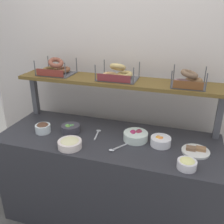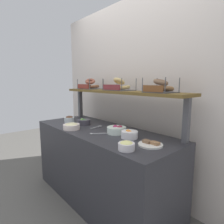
# 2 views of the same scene
# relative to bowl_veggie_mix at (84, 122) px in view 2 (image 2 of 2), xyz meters

# --- Properties ---
(ground_plane) EXTENTS (8.00, 8.00, 0.00)m
(ground_plane) POSITION_rel_bowl_veggie_mix_xyz_m (0.34, 0.01, -0.88)
(ground_plane) COLOR #595651
(back_wall) EXTENTS (3.04, 0.06, 2.40)m
(back_wall) POSITION_rel_bowl_veggie_mix_xyz_m (0.34, 0.56, 0.32)
(back_wall) COLOR beige
(back_wall) RESTS_ON ground_plane
(deli_counter) EXTENTS (1.84, 0.70, 0.85)m
(deli_counter) POSITION_rel_bowl_veggie_mix_xyz_m (0.34, 0.01, -0.46)
(deli_counter) COLOR #2D2D33
(deli_counter) RESTS_ON ground_plane
(shelf_riser_left) EXTENTS (0.05, 0.05, 0.40)m
(shelf_riser_left) POSITION_rel_bowl_veggie_mix_xyz_m (-0.52, 0.28, 0.17)
(shelf_riser_left) COLOR #4C4C51
(shelf_riser_left) RESTS_ON deli_counter
(shelf_riser_right) EXTENTS (0.05, 0.05, 0.40)m
(shelf_riser_right) POSITION_rel_bowl_veggie_mix_xyz_m (1.20, 0.28, 0.17)
(shelf_riser_right) COLOR #4C4C51
(shelf_riser_right) RESTS_ON deli_counter
(upper_shelf) EXTENTS (1.80, 0.32, 0.03)m
(upper_shelf) POSITION_rel_bowl_veggie_mix_xyz_m (0.34, 0.28, 0.38)
(upper_shelf) COLOR brown
(upper_shelf) RESTS_ON shelf_riser_left
(bowl_veggie_mix) EXTENTS (0.16, 0.16, 0.08)m
(bowl_veggie_mix) POSITION_rel_bowl_veggie_mix_xyz_m (0.00, 0.00, 0.00)
(bowl_veggie_mix) COLOR #423F49
(bowl_veggie_mix) RESTS_ON deli_counter
(bowl_potato_salad) EXTENTS (0.19, 0.19, 0.07)m
(bowl_potato_salad) POSITION_rel_bowl_veggie_mix_xyz_m (0.11, -0.23, 0.00)
(bowl_potato_salad) COLOR silver
(bowl_potato_salad) RESTS_ON deli_counter
(bowl_egg_salad) EXTENTS (0.13, 0.13, 0.07)m
(bowl_egg_salad) POSITION_rel_bowl_veggie_mix_xyz_m (0.99, -0.24, 0.00)
(bowl_egg_salad) COLOR silver
(bowl_egg_salad) RESTS_ON deli_counter
(bowl_fruit_salad) EXTENTS (0.16, 0.16, 0.08)m
(bowl_fruit_salad) POSITION_rel_bowl_veggie_mix_xyz_m (0.78, 0.01, 0.00)
(bowl_fruit_salad) COLOR white
(bowl_fruit_salad) RESTS_ON deli_counter
(bowl_beet_salad) EXTENTS (0.20, 0.20, 0.09)m
(bowl_beet_salad) POSITION_rel_bowl_veggie_mix_xyz_m (0.57, 0.04, 0.00)
(bowl_beet_salad) COLOR white
(bowl_beet_salad) RESTS_ON deli_counter
(bowl_chocolate_spread) EXTENTS (0.13, 0.13, 0.09)m
(bowl_chocolate_spread) POSITION_rel_bowl_veggie_mix_xyz_m (-0.23, -0.08, 0.01)
(bowl_chocolate_spread) COLOR white
(bowl_chocolate_spread) RESTS_ON deli_counter
(serving_plate_white) EXTENTS (0.21, 0.21, 0.04)m
(serving_plate_white) POSITION_rel_bowl_veggie_mix_xyz_m (1.05, -0.01, -0.02)
(serving_plate_white) COLOR white
(serving_plate_white) RESTS_ON deli_counter
(serving_spoon_near_plate) EXTENTS (0.12, 0.15, 0.01)m
(serving_spoon_near_plate) POSITION_rel_bowl_veggie_mix_xyz_m (0.46, -0.15, -0.03)
(serving_spoon_near_plate) COLOR #B7B7BC
(serving_spoon_near_plate) RESTS_ON deli_counter
(serving_spoon_by_edge) EXTENTS (0.05, 0.18, 0.01)m
(serving_spoon_by_edge) POSITION_rel_bowl_veggie_mix_xyz_m (0.24, 0.05, -0.03)
(serving_spoon_by_edge) COLOR #B7B7BC
(serving_spoon_by_edge) RESTS_ON deli_counter
(bagel_basket_cinnamon_raisin) EXTENTS (0.32, 0.26, 0.16)m
(bagel_basket_cinnamon_raisin) POSITION_rel_bowl_veggie_mix_xyz_m (-0.25, 0.28, 0.44)
(bagel_basket_cinnamon_raisin) COLOR #4C4C51
(bagel_basket_cinnamon_raisin) RESTS_ON upper_shelf
(bagel_basket_plain) EXTENTS (0.34, 0.26, 0.16)m
(bagel_basket_plain) POSITION_rel_bowl_veggie_mix_xyz_m (0.34, 0.28, 0.44)
(bagel_basket_plain) COLOR #4C4C51
(bagel_basket_plain) RESTS_ON upper_shelf
(bagel_basket_poppy) EXTENTS (0.27, 0.26, 0.14)m
(bagel_basket_poppy) POSITION_rel_bowl_veggie_mix_xyz_m (0.93, 0.27, 0.44)
(bagel_basket_poppy) COLOR #4C4C51
(bagel_basket_poppy) RESTS_ON upper_shelf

